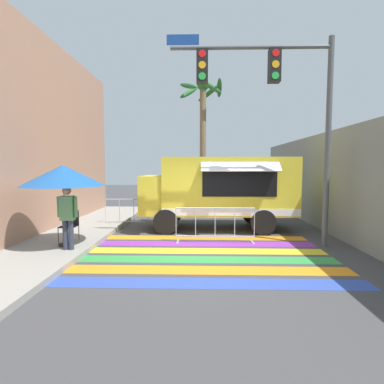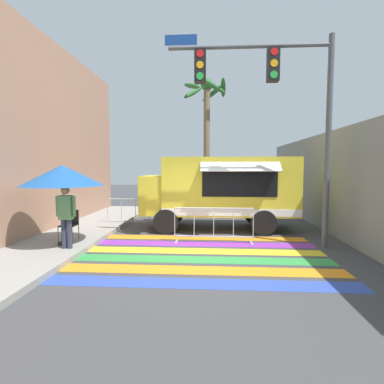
% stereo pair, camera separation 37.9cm
% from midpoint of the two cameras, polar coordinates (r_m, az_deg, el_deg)
% --- Properties ---
extents(ground_plane, '(60.00, 60.00, 0.00)m').
position_cam_midpoint_polar(ground_plane, '(8.32, 1.33, -11.16)').
color(ground_plane, '#424244').
extents(sidewalk_left, '(4.40, 16.00, 0.15)m').
position_cam_midpoint_polar(sidewalk_left, '(9.87, -31.69, -8.88)').
color(sidewalk_left, '#99968E').
rests_on(sidewalk_left, ground_plane).
extents(building_left_facade, '(0.25, 16.00, 6.66)m').
position_cam_midpoint_polar(building_left_facade, '(9.73, -32.99, 10.20)').
color(building_left_facade, tan).
rests_on(building_left_facade, ground_plane).
extents(concrete_wall_right, '(0.20, 16.00, 3.51)m').
position_cam_midpoint_polar(concrete_wall_right, '(11.83, 23.01, 1.83)').
color(concrete_wall_right, gray).
rests_on(concrete_wall_right, ground_plane).
extents(crosswalk_painted, '(6.40, 4.36, 0.01)m').
position_cam_midpoint_polar(crosswalk_painted, '(7.94, 1.32, -11.92)').
color(crosswalk_painted, '#334FB2').
rests_on(crosswalk_painted, ground_plane).
extents(food_truck, '(5.48, 2.62, 2.62)m').
position_cam_midpoint_polar(food_truck, '(11.03, 3.73, 0.81)').
color(food_truck, yellow).
rests_on(food_truck, ground_plane).
extents(traffic_signal_pole, '(4.63, 0.29, 5.95)m').
position_cam_midpoint_polar(traffic_signal_pole, '(9.04, 14.36, 17.56)').
color(traffic_signal_pole, '#515456').
rests_on(traffic_signal_pole, ground_plane).
extents(patio_umbrella, '(2.17, 2.17, 2.19)m').
position_cam_midpoint_polar(patio_umbrella, '(8.78, -24.49, 2.84)').
color(patio_umbrella, black).
rests_on(patio_umbrella, sidewalk_left).
extents(folding_chair, '(0.44, 0.44, 0.88)m').
position_cam_midpoint_polar(folding_chair, '(9.41, -23.33, -5.44)').
color(folding_chair, '#4C4C51').
rests_on(folding_chair, sidewalk_left).
extents(vendor_person, '(0.53, 0.22, 1.65)m').
position_cam_midpoint_polar(vendor_person, '(8.42, -23.84, -3.84)').
color(vendor_person, '#2D3347').
rests_on(vendor_person, sidewalk_left).
extents(barricade_front, '(2.39, 0.44, 1.07)m').
position_cam_midpoint_polar(barricade_front, '(9.10, 3.22, -6.28)').
color(barricade_front, '#B7BABF').
rests_on(barricade_front, ground_plane).
extents(barricade_side, '(2.22, 0.44, 1.07)m').
position_cam_midpoint_polar(barricade_side, '(11.73, -11.94, -3.90)').
color(barricade_side, '#B7BABF').
rests_on(barricade_side, ground_plane).
extents(palm_tree, '(2.20, 2.41, 6.61)m').
position_cam_midpoint_polar(palm_tree, '(15.20, 1.32, 13.94)').
color(palm_tree, '#7A664C').
rests_on(palm_tree, ground_plane).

